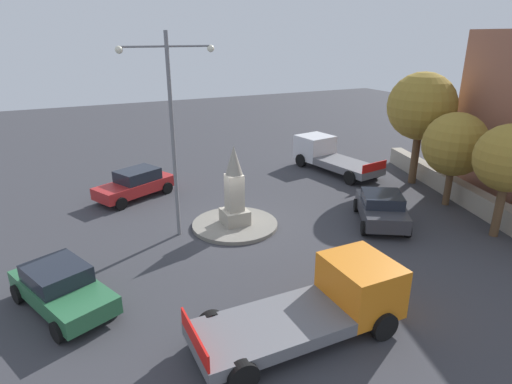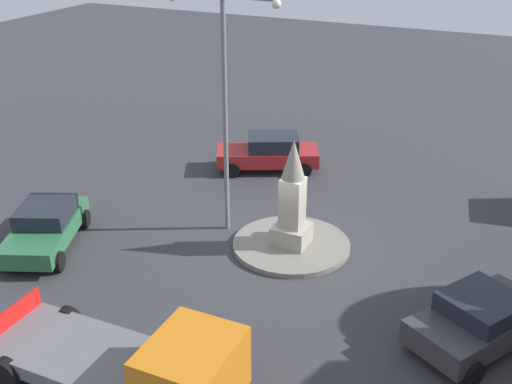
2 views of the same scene
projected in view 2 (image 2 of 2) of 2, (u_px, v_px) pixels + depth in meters
The scene contains 8 objects.
ground_plane at pixel (291, 247), 20.72m from camera, with size 80.00×80.00×0.00m, color #38383D.
traffic_island at pixel (291, 245), 20.69m from camera, with size 3.88×3.88×0.17m, color gray.
monument at pixel (292, 200), 19.98m from camera, with size 1.13×1.13×3.60m.
streetlamp at pixel (224, 88), 19.78m from camera, with size 3.78×0.28×8.38m.
car_red_parked_right at pixel (269, 152), 26.31m from camera, with size 4.51×3.32×1.52m.
car_green_near_island at pixel (46, 226), 20.48m from camera, with size 3.17×4.42×1.42m.
car_dark_grey_waiting at pixel (480, 319), 15.92m from camera, with size 3.56×4.23×1.47m.
truck_orange_parked_left at pixel (144, 366), 14.08m from camera, with size 6.15×2.50×1.95m.
Camera 2 is at (-6.49, 16.80, 10.48)m, focal length 43.95 mm.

